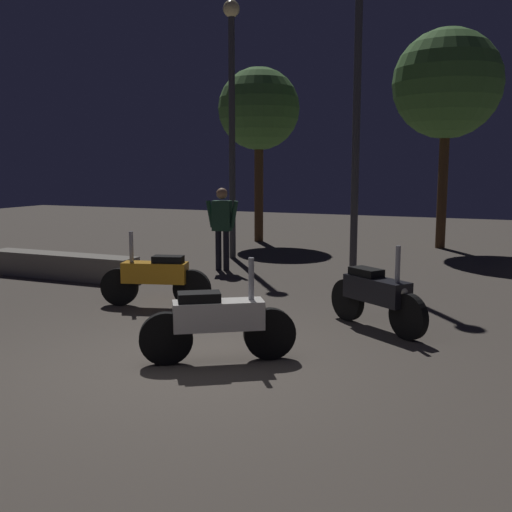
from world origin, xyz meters
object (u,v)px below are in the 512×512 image
at_px(streetlamp_near, 232,100).
at_px(motorcycle_black_parked_right, 376,295).
at_px(motorcycle_orange_parked_left, 156,277).
at_px(person_rider_beside, 222,222).
at_px(streetlamp_far, 357,87).
at_px(motorcycle_white_foreground, 218,322).

bearing_deg(streetlamp_near, motorcycle_black_parked_right, -48.10).
height_order(motorcycle_orange_parked_left, person_rider_beside, person_rider_beside).
bearing_deg(person_rider_beside, streetlamp_far, 94.11).
bearing_deg(streetlamp_far, streetlamp_near, 162.08).
bearing_deg(motorcycle_orange_parked_left, person_rider_beside, -97.33).
relative_size(person_rider_beside, streetlamp_far, 0.29).
relative_size(motorcycle_white_foreground, streetlamp_far, 0.26).
xyz_separation_m(motorcycle_orange_parked_left, motorcycle_black_parked_right, (3.26, 0.02, 0.00)).
bearing_deg(person_rider_beside, motorcycle_orange_parked_left, -0.67).
bearing_deg(motorcycle_white_foreground, person_rider_beside, 83.08).
xyz_separation_m(motorcycle_white_foreground, person_rider_beside, (-2.51, 5.15, 0.53)).
bearing_deg(motorcycle_white_foreground, motorcycle_orange_parked_left, 103.14).
height_order(streetlamp_near, streetlamp_far, streetlamp_far).
bearing_deg(motorcycle_black_parked_right, motorcycle_orange_parked_left, -145.06).
distance_m(motorcycle_orange_parked_left, streetlamp_far, 5.28).
xyz_separation_m(motorcycle_white_foreground, streetlamp_near, (-3.03, 6.73, 3.04)).
height_order(motorcycle_black_parked_right, person_rider_beside, person_rider_beside).
height_order(motorcycle_white_foreground, streetlamp_near, streetlamp_near).
distance_m(motorcycle_black_parked_right, streetlamp_far, 5.03).
relative_size(motorcycle_black_parked_right, streetlamp_near, 0.26).
relative_size(person_rider_beside, streetlamp_near, 0.29).
bearing_deg(motorcycle_white_foreground, motorcycle_black_parked_right, 24.64).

